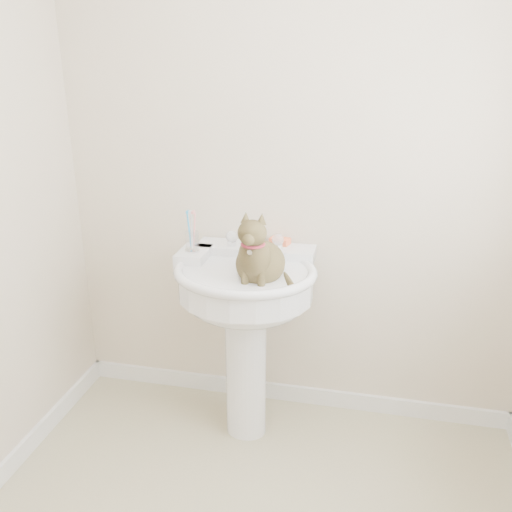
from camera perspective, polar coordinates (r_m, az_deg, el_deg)
The scene contains 7 objects.
wall_back at distance 2.48m, azimuth 3.99°, elevation 9.58°, with size 2.20×0.00×2.50m, color beige, non-canonical shape.
baseboard_back at distance 2.94m, azimuth 3.37°, elevation -14.16°, with size 2.20×0.02×0.09m, color white.
pedestal_sink at distance 2.41m, azimuth -1.15°, elevation -4.70°, with size 0.64×0.63×0.88m.
faucet at distance 2.46m, azimuth -0.27°, elevation 1.71°, with size 0.28×0.12×0.14m.
soap_bar at distance 2.54m, azimuth 2.54°, elevation 1.58°, with size 0.09×0.06×0.03m, color #F46A3C.
toothbrush_cup at distance 2.45m, azimuth -6.74°, elevation 1.60°, with size 0.07×0.07×0.18m.
cat at distance 2.23m, azimuth 0.31°, elevation -0.29°, with size 0.23×0.29×0.42m.
Camera 1 is at (0.36, -1.31, 1.71)m, focal length 38.00 mm.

